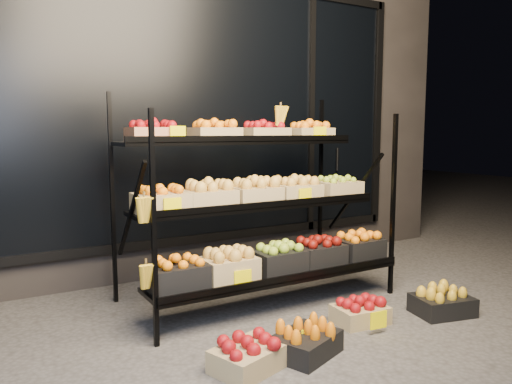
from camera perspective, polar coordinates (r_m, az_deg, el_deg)
ground at (r=3.68m, az=5.52°, el=-14.78°), size 24.00×24.00×0.00m
building at (r=5.72m, az=-9.97°, el=10.76°), size 6.00×2.08×3.50m
display_rack at (r=3.95m, az=0.35°, el=-1.38°), size 2.18×1.02×1.69m
tag_floor_a at (r=3.22m, az=6.20°, el=-16.89°), size 0.13×0.01×0.12m
tag_floor_b at (r=3.57m, az=13.81°, el=-14.62°), size 0.13×0.01×0.12m
floor_crate_left at (r=3.00m, az=-0.90°, el=-18.04°), size 0.47×0.40×0.20m
floor_crate_midleft at (r=3.18m, az=5.74°, el=-16.51°), size 0.48×0.42×0.20m
floor_crate_midright at (r=3.73m, az=11.81°, el=-13.14°), size 0.38×0.30×0.19m
floor_crate_right at (r=4.05m, az=20.52°, el=-11.67°), size 0.47×0.39×0.21m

